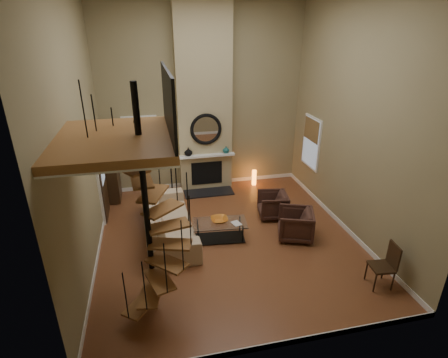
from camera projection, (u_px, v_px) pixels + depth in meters
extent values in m
cube|color=brown|center=(228.00, 238.00, 8.49)|extent=(6.00, 6.50, 0.01)
cube|color=#8F835C|center=(203.00, 99.00, 10.29)|extent=(6.00, 0.02, 5.50)
cube|color=#8F835C|center=(286.00, 194.00, 4.48)|extent=(6.00, 0.02, 5.50)
cube|color=#8F835C|center=(78.00, 137.00, 6.79)|extent=(0.02, 6.50, 5.50)
cube|color=#8F835C|center=(356.00, 120.00, 7.98)|extent=(0.02, 6.50, 5.50)
cube|color=white|center=(205.00, 183.00, 11.36)|extent=(6.00, 0.02, 0.12)
cube|color=white|center=(273.00, 345.00, 5.57)|extent=(6.00, 0.02, 0.12)
cube|color=white|center=(99.00, 252.00, 7.87)|extent=(0.02, 6.50, 0.12)
cube|color=white|center=(340.00, 222.00, 9.06)|extent=(0.02, 6.50, 0.12)
cube|color=tan|center=(204.00, 101.00, 10.12)|extent=(1.60, 0.38, 5.50)
cube|color=black|center=(209.00, 192.00, 10.78)|extent=(1.50, 0.60, 0.04)
cube|color=black|center=(207.00, 173.00, 10.82)|extent=(0.95, 0.02, 0.72)
cube|color=white|center=(207.00, 156.00, 10.51)|extent=(1.70, 0.18, 0.06)
torus|color=black|center=(206.00, 129.00, 10.25)|extent=(0.94, 0.10, 0.94)
cylinder|color=white|center=(206.00, 129.00, 10.25)|extent=(0.80, 0.01, 0.80)
imported|color=black|center=(188.00, 152.00, 10.38)|extent=(0.24, 0.24, 0.25)
imported|color=#185657|center=(226.00, 150.00, 10.61)|extent=(0.20, 0.20, 0.21)
cube|color=white|center=(141.00, 141.00, 10.36)|extent=(1.02, 0.04, 1.52)
cube|color=#8C9EB2|center=(141.00, 141.00, 10.33)|extent=(0.90, 0.01, 1.40)
cube|color=olive|center=(140.00, 135.00, 10.24)|extent=(0.90, 0.01, 0.98)
cube|color=white|center=(311.00, 143.00, 10.23)|extent=(0.04, 1.02, 1.52)
cube|color=#8C9EB2|center=(311.00, 143.00, 10.22)|extent=(0.01, 0.90, 1.40)
cube|color=olive|center=(311.00, 130.00, 10.06)|extent=(0.01, 0.90, 0.63)
cube|color=white|center=(101.00, 180.00, 9.09)|extent=(0.06, 1.05, 2.16)
cube|color=#311F10|center=(103.00, 181.00, 9.10)|extent=(0.05, 0.90, 2.05)
cube|color=#8C9EB2|center=(102.00, 166.00, 8.94)|extent=(0.01, 0.60, 0.90)
cube|color=#996232|center=(115.00, 140.00, 5.18)|extent=(1.70, 2.20, 0.12)
cube|color=white|center=(115.00, 145.00, 5.21)|extent=(1.70, 2.20, 0.03)
cube|color=black|center=(168.00, 102.00, 5.13)|extent=(0.04, 2.20, 0.94)
cylinder|color=black|center=(146.00, 207.00, 5.71)|extent=(0.10, 0.10, 4.02)
cube|color=#996232|center=(142.00, 304.00, 6.12)|extent=(0.71, 0.78, 0.04)
cylinder|color=black|center=(126.00, 296.00, 5.63)|extent=(0.02, 0.02, 0.94)
cube|color=#996232|center=(150.00, 294.00, 5.98)|extent=(0.46, 0.77, 0.04)
cylinder|color=black|center=(144.00, 286.00, 5.46)|extent=(0.02, 0.02, 0.94)
cube|color=#996232|center=(159.00, 280.00, 5.92)|extent=(0.55, 0.79, 0.04)
cylinder|color=black|center=(166.00, 269.00, 5.45)|extent=(0.02, 0.02, 0.94)
cube|color=#996232|center=(167.00, 263.00, 5.93)|extent=(0.75, 0.74, 0.04)
cylinder|color=black|center=(182.00, 246.00, 5.57)|extent=(0.02, 0.02, 0.94)
cube|color=#996232|center=(170.00, 244.00, 5.98)|extent=(0.79, 0.53, 0.04)
cylinder|color=black|center=(190.00, 221.00, 5.77)|extent=(0.02, 0.02, 0.94)
cube|color=#996232|center=(169.00, 226.00, 6.03)|extent=(0.77, 0.48, 0.04)
cylinder|color=black|center=(188.00, 198.00, 5.98)|extent=(0.02, 0.02, 0.94)
cube|color=#996232|center=(163.00, 209.00, 6.05)|extent=(0.77, 0.72, 0.04)
cylinder|color=black|center=(176.00, 178.00, 6.13)|extent=(0.02, 0.02, 0.94)
cube|color=#996232|center=(153.00, 194.00, 6.01)|extent=(0.58, 0.79, 0.04)
cylinder|color=black|center=(158.00, 161.00, 6.15)|extent=(0.02, 0.02, 0.94)
cube|color=#996232|center=(142.00, 180.00, 5.89)|extent=(0.41, 0.75, 0.04)
cylinder|color=black|center=(137.00, 147.00, 6.02)|extent=(0.02, 0.02, 0.94)
cube|color=#996232|center=(130.00, 168.00, 5.70)|extent=(0.68, 0.79, 0.04)
cylinder|color=black|center=(115.00, 136.00, 5.74)|extent=(0.02, 0.02, 0.94)
cube|color=#996232|center=(120.00, 156.00, 5.46)|extent=(0.80, 0.64, 0.04)
cylinder|color=black|center=(96.00, 125.00, 5.36)|extent=(0.02, 0.02, 0.94)
cube|color=#996232|center=(115.00, 144.00, 5.20)|extent=(0.72, 0.34, 0.04)
cylinder|color=black|center=(84.00, 114.00, 4.94)|extent=(0.02, 0.02, 0.94)
cube|color=#311F10|center=(111.00, 169.00, 10.04)|extent=(0.39, 0.83, 1.84)
imported|color=tan|center=(167.00, 220.00, 8.52)|extent=(1.25, 2.95, 0.85)
imported|color=#40251D|center=(275.00, 205.00, 9.31)|extent=(0.85, 0.84, 0.68)
imported|color=#40251D|center=(299.00, 224.00, 8.39)|extent=(1.04, 1.02, 0.74)
cube|color=silver|center=(220.00, 223.00, 8.29)|extent=(1.33, 0.76, 0.02)
cube|color=black|center=(220.00, 238.00, 8.45)|extent=(1.21, 0.64, 0.02)
cylinder|color=black|center=(199.00, 237.00, 8.12)|extent=(0.03, 0.03, 0.47)
cylinder|color=black|center=(243.00, 235.00, 8.23)|extent=(0.03, 0.03, 0.47)
cylinder|color=black|center=(198.00, 228.00, 8.52)|extent=(0.03, 0.03, 0.47)
cylinder|color=black|center=(240.00, 225.00, 8.63)|extent=(0.03, 0.03, 0.47)
imported|color=orange|center=(219.00, 220.00, 8.31)|extent=(0.41, 0.41, 0.10)
imported|color=gray|center=(236.00, 224.00, 8.21)|extent=(0.25, 0.29, 0.02)
cylinder|color=black|center=(173.00, 205.00, 10.02)|extent=(0.37, 0.37, 0.03)
cylinder|color=black|center=(172.00, 180.00, 9.70)|extent=(0.04, 0.04, 1.59)
cylinder|color=#F2E5C6|center=(170.00, 155.00, 9.40)|extent=(0.41, 0.41, 0.33)
cylinder|color=orange|center=(254.00, 177.00, 11.26)|extent=(0.14, 0.14, 0.49)
cube|color=#311F10|center=(381.00, 267.00, 6.77)|extent=(0.45, 0.45, 0.05)
cube|color=#311F10|center=(394.00, 255.00, 6.69)|extent=(0.08, 0.39, 0.48)
cylinder|color=#311F10|center=(375.00, 283.00, 6.68)|extent=(0.04, 0.04, 0.39)
cylinder|color=#311F10|center=(393.00, 282.00, 6.72)|extent=(0.04, 0.04, 0.39)
cylinder|color=#311F10|center=(366.00, 271.00, 7.01)|extent=(0.04, 0.04, 0.39)
cylinder|color=#311F10|center=(383.00, 270.00, 7.04)|extent=(0.04, 0.04, 0.39)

